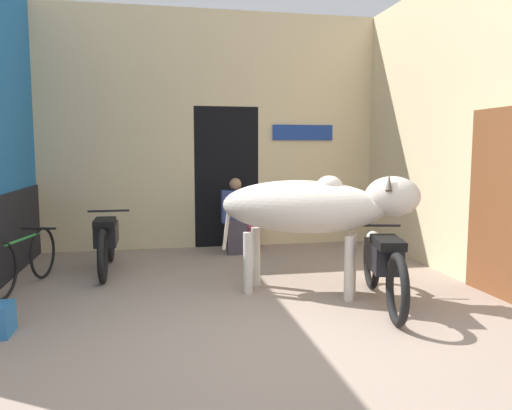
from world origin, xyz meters
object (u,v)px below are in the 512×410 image
plastic_stool (251,237)px  motorcycle_near (383,263)px  bicycle (24,260)px  cow (313,207)px  shopkeeper_seated (236,214)px  motorcycle_far (107,239)px

plastic_stool → motorcycle_near: bearing=-74.6°
bicycle → plastic_stool: size_ratio=3.65×
cow → bicycle: (-3.27, 0.87, -0.65)m
cow → bicycle: size_ratio=1.38×
cow → plastic_stool: cow is taller
cow → motorcycle_near: (0.61, -0.54, -0.54)m
motorcycle_near → plastic_stool: (-0.84, 3.04, -0.22)m
shopkeeper_seated → cow: bearing=-78.3°
motorcycle_near → motorcycle_far: motorcycle_near is taller
cow → shopkeeper_seated: size_ratio=1.85×
motorcycle_far → plastic_stool: (2.17, 0.95, -0.21)m
cow → motorcycle_far: size_ratio=1.17×
cow → shopkeeper_seated: 2.48m
cow → motorcycle_near: size_ratio=1.16×
motorcycle_near → motorcycle_far: size_ratio=1.01×
bicycle → cow: bearing=-14.8°
motorcycle_far → bicycle: motorcycle_far is taller
motorcycle_far → shopkeeper_seated: bearing=24.2°
bicycle → shopkeeper_seated: size_ratio=1.34×
bicycle → plastic_stool: 3.46m
motorcycle_near → cow: bearing=138.3°
motorcycle_near → shopkeeper_seated: shopkeeper_seated is taller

